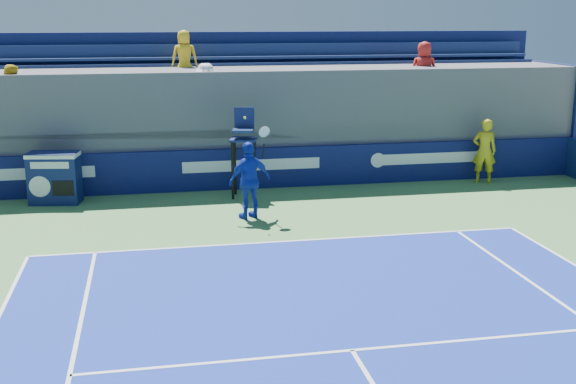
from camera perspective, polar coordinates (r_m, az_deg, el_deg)
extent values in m
imported|color=gold|center=(22.41, 15.25, 3.16)|extent=(0.81, 0.66, 1.94)
cube|color=white|center=(16.15, -0.26, -3.92)|extent=(10.97, 0.07, 0.00)
cube|color=white|center=(11.19, 5.08, -12.35)|extent=(8.23, 0.07, 0.00)
cube|color=#0D124A|center=(20.98, -2.90, 1.87)|extent=(20.40, 0.20, 1.20)
cube|color=white|center=(20.90, -19.38, 1.38)|extent=(3.20, 0.01, 0.32)
cube|color=white|center=(20.86, -2.87, 2.13)|extent=(4.00, 0.01, 0.32)
cube|color=white|center=(22.29, 11.29, 2.64)|extent=(3.60, 0.01, 0.32)
cylinder|color=white|center=(21.71, 7.12, 2.50)|extent=(0.44, 0.01, 0.44)
cube|color=#0F184B|center=(20.27, -17.96, 1.06)|extent=(1.40, 0.90, 1.40)
cube|color=white|center=(20.15, -18.09, 2.81)|extent=(1.42, 0.92, 0.10)
cylinder|color=silver|center=(20.05, -19.03, 0.41)|extent=(0.56, 0.11, 0.56)
cube|color=black|center=(19.89, -17.37, 0.28)|extent=(0.55, 0.11, 0.40)
cube|color=silver|center=(19.85, -18.33, 2.01)|extent=(0.99, 0.17, 0.18)
cylinder|color=black|center=(19.73, -4.40, 1.67)|extent=(0.08, 0.08, 1.60)
cylinder|color=black|center=(19.66, -2.78, 1.65)|extent=(0.08, 0.08, 1.60)
cylinder|color=black|center=(20.27, -4.20, 2.00)|extent=(0.08, 0.08, 1.60)
cylinder|color=black|center=(20.21, -2.62, 1.99)|extent=(0.08, 0.08, 1.60)
cube|color=#0F184E|center=(19.81, -3.54, 4.18)|extent=(0.85, 0.85, 0.06)
cube|color=navy|center=(19.67, -3.58, 4.84)|extent=(0.64, 0.57, 0.08)
cube|color=#121A46|center=(19.98, -3.48, 5.86)|extent=(0.55, 0.19, 0.60)
imported|color=#142CA7|center=(17.78, -3.04, 0.92)|extent=(1.22, 0.85, 1.93)
cylinder|color=black|center=(17.73, -1.97, 3.28)|extent=(0.07, 0.16, 0.39)
torus|color=silver|center=(17.59, -1.89, 4.78)|extent=(0.31, 0.19, 0.29)
cylinder|color=silver|center=(17.59, -1.89, 4.78)|extent=(0.26, 0.15, 0.24)
sphere|color=yellow|center=(17.34, -3.43, 5.87)|extent=(0.07, 0.07, 0.07)
cube|color=#59585E|center=(22.65, -3.62, 5.55)|extent=(20.40, 3.60, 3.38)
cube|color=#59585E|center=(21.36, -3.14, 4.47)|extent=(20.40, 0.90, 0.55)
cube|color=navy|center=(21.19, -3.12, 5.69)|extent=(20.00, 0.45, 0.08)
cube|color=navy|center=(21.41, -3.22, 6.31)|extent=(20.00, 0.06, 0.45)
cube|color=#59585E|center=(22.16, -3.48, 6.24)|extent=(20.40, 0.90, 0.55)
cube|color=navy|center=(22.00, -3.47, 7.43)|extent=(20.00, 0.45, 0.08)
cube|color=navy|center=(22.23, -3.56, 8.01)|extent=(20.00, 0.06, 0.45)
cube|color=#59585E|center=(22.98, -3.80, 7.89)|extent=(20.40, 0.90, 0.55)
cube|color=navy|center=(22.84, -3.79, 9.05)|extent=(20.00, 0.45, 0.08)
cube|color=navy|center=(23.07, -3.88, 9.59)|extent=(20.00, 0.06, 0.45)
cube|color=#59585E|center=(23.82, -4.10, 9.42)|extent=(20.40, 0.90, 0.55)
cube|color=navy|center=(23.69, -4.09, 10.55)|extent=(20.00, 0.45, 0.08)
cube|color=navy|center=(23.93, -4.17, 11.06)|extent=(20.00, 0.06, 0.45)
cube|color=#0C1647|center=(24.50, -4.23, 7.37)|extent=(20.80, 0.30, 4.40)
cube|color=#0C1647|center=(26.06, 19.70, 5.88)|extent=(0.30, 3.90, 3.40)
imported|color=gold|center=(21.27, -20.97, 6.88)|extent=(1.00, 0.84, 1.87)
imported|color=silver|center=(21.02, -6.48, 7.58)|extent=(1.33, 0.98, 1.83)
imported|color=teal|center=(21.58, 2.85, 7.45)|extent=(0.94, 0.46, 1.56)
imported|color=#AB1E18|center=(23.42, 10.67, 9.40)|extent=(0.96, 0.69, 1.82)
imported|color=black|center=(23.40, 15.60, 7.50)|extent=(0.65, 0.50, 1.60)
imported|color=gold|center=(22.70, -8.18, 10.51)|extent=(0.80, 0.53, 1.63)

